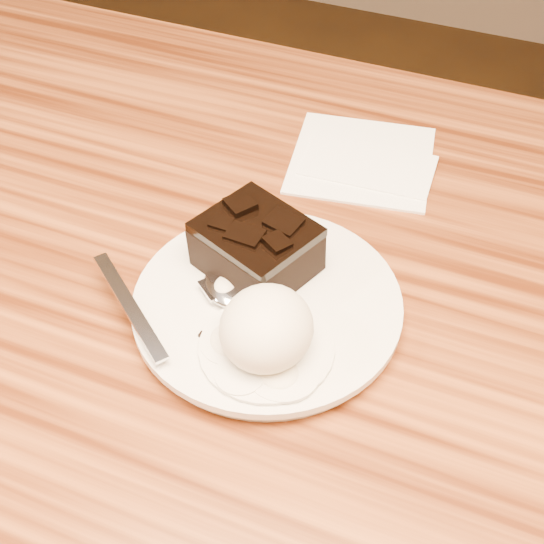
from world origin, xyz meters
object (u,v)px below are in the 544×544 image
at_px(brownie, 256,250).
at_px(spoon, 226,289).
at_px(napkin, 362,159).
at_px(dining_table, 245,507).
at_px(ice_cream_scoop, 266,328).
at_px(plate, 267,307).

relative_size(brownie, spoon, 0.46).
bearing_deg(napkin, spoon, -100.50).
xyz_separation_m(dining_table, spoon, (0.00, -0.01, 0.40)).
relative_size(brownie, napkin, 0.62).
bearing_deg(ice_cream_scoop, brownie, 117.84).
bearing_deg(dining_table, napkin, 78.45).
xyz_separation_m(ice_cream_scoop, spoon, (-0.05, 0.04, -0.02)).
distance_m(plate, spoon, 0.04).
xyz_separation_m(dining_table, ice_cream_scoop, (0.05, -0.05, 0.42)).
bearing_deg(dining_table, ice_cream_scoop, -45.54).
relative_size(plate, ice_cream_scoop, 2.95).
bearing_deg(brownie, dining_table, -118.39).
distance_m(brownie, napkin, 0.20).
distance_m(dining_table, spoon, 0.40).
bearing_deg(brownie, spoon, -106.39).
bearing_deg(plate, spoon, -168.97).
bearing_deg(ice_cream_scoop, spoon, 142.28).
distance_m(plate, brownie, 0.05).
height_order(plate, spoon, spoon).
height_order(plate, brownie, brownie).
bearing_deg(brownie, plate, -54.26).
xyz_separation_m(ice_cream_scoop, napkin, (-0.01, 0.27, -0.04)).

